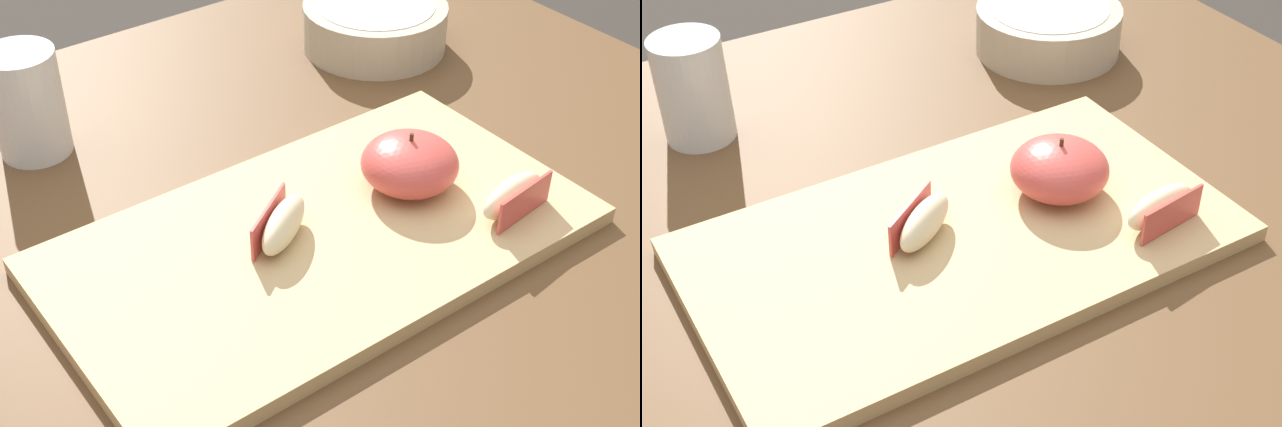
% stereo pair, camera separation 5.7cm
% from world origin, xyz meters
% --- Properties ---
extents(dining_table, '(1.17, 0.78, 0.77)m').
position_xyz_m(dining_table, '(0.00, 0.00, 0.65)').
color(dining_table, brown).
rests_on(dining_table, ground_plane).
extents(cutting_board, '(0.45, 0.25, 0.02)m').
position_xyz_m(cutting_board, '(0.08, -0.07, 0.78)').
color(cutting_board, tan).
rests_on(cutting_board, dining_table).
extents(apple_half_skin_up, '(0.09, 0.09, 0.05)m').
position_xyz_m(apple_half_skin_up, '(0.18, -0.06, 0.81)').
color(apple_half_skin_up, '#D14C47').
rests_on(apple_half_skin_up, cutting_board).
extents(apple_wedge_left, '(0.07, 0.06, 0.03)m').
position_xyz_m(apple_wedge_left, '(0.05, -0.06, 0.80)').
color(apple_wedge_left, beige).
rests_on(apple_wedge_left, cutting_board).
extents(apple_wedge_near_knife, '(0.08, 0.04, 0.03)m').
position_xyz_m(apple_wedge_near_knife, '(0.23, -0.15, 0.80)').
color(apple_wedge_near_knife, beige).
rests_on(apple_wedge_near_knife, cutting_board).
extents(ceramic_fruit_bowl, '(0.16, 0.16, 0.05)m').
position_xyz_m(ceramic_fruit_bowl, '(0.34, 0.18, 0.80)').
color(ceramic_fruit_bowl, '#BCB29E').
rests_on(ceramic_fruit_bowl, dining_table).
extents(drinking_glass_water, '(0.07, 0.07, 0.10)m').
position_xyz_m(drinking_glass_water, '(-0.05, 0.21, 0.82)').
color(drinking_glass_water, silver).
rests_on(drinking_glass_water, dining_table).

